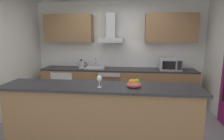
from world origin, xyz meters
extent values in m
cube|color=gray|center=(0.00, 0.00, -0.01)|extent=(5.40, 4.56, 0.02)
cube|color=white|center=(0.00, 1.84, 1.30)|extent=(5.40, 0.12, 2.60)
cube|color=white|center=(0.00, 1.77, 1.23)|extent=(3.74, 0.02, 0.66)
cube|color=olive|center=(0.00, 1.46, 0.43)|extent=(3.87, 0.60, 0.86)
cube|color=#28282D|center=(0.00, 1.46, 0.88)|extent=(3.87, 0.60, 0.04)
cube|color=olive|center=(-0.10, -0.55, 0.48)|extent=(2.92, 0.52, 0.95)
cube|color=#28282D|center=(-0.10, -0.55, 0.97)|extent=(3.02, 0.64, 0.04)
cube|color=olive|center=(-1.29, 1.61, 1.91)|extent=(1.24, 0.32, 0.70)
cube|color=olive|center=(1.29, 1.61, 1.91)|extent=(1.24, 0.32, 0.70)
cube|color=slate|center=(-0.18, 1.44, 0.46)|extent=(0.60, 0.56, 0.80)
cube|color=black|center=(-0.18, 1.15, 0.40)|extent=(0.50, 0.02, 0.48)
cube|color=#B7BABC|center=(-0.18, 1.15, 0.80)|extent=(0.54, 0.02, 0.09)
cylinder|color=#B7BABC|center=(-0.18, 1.11, 0.64)|extent=(0.49, 0.02, 0.02)
cube|color=white|center=(-1.38, 1.44, 0.42)|extent=(0.58, 0.56, 0.85)
cube|color=silver|center=(-1.38, 1.15, 0.43)|extent=(0.55, 0.02, 0.80)
cylinder|color=#B7BABC|center=(-1.16, 1.13, 0.47)|extent=(0.02, 0.02, 0.38)
cube|color=#B7BABC|center=(1.28, 1.41, 1.05)|extent=(0.50, 0.36, 0.30)
cube|color=black|center=(1.22, 1.22, 1.05)|extent=(0.30, 0.02, 0.19)
cube|color=black|center=(1.46, 1.22, 1.05)|extent=(0.10, 0.01, 0.21)
cube|color=silver|center=(-0.58, 1.44, 0.92)|extent=(0.50, 0.40, 0.04)
cylinder|color=#B7BABC|center=(-0.58, 1.57, 1.03)|extent=(0.03, 0.03, 0.26)
cylinder|color=#B7BABC|center=(-0.58, 1.49, 1.15)|extent=(0.03, 0.16, 0.03)
cylinder|color=#B7BABC|center=(-0.93, 1.40, 1.00)|extent=(0.15, 0.15, 0.20)
sphere|color=black|center=(-0.93, 1.40, 1.11)|extent=(0.06, 0.06, 0.06)
cone|color=#B7BABC|center=(-1.03, 1.40, 1.04)|extent=(0.09, 0.04, 0.07)
torus|color=black|center=(-0.84, 1.40, 1.01)|extent=(0.11, 0.02, 0.11)
cube|color=#B7BABC|center=(-0.18, 1.54, 1.62)|extent=(0.62, 0.45, 0.12)
cube|color=#B7BABC|center=(-0.18, 1.59, 1.98)|extent=(0.22, 0.22, 0.60)
cylinder|color=silver|center=(-0.09, -0.65, 1.00)|extent=(0.07, 0.07, 0.01)
cylinder|color=silver|center=(-0.09, -0.65, 1.04)|extent=(0.01, 0.01, 0.09)
ellipsoid|color=silver|center=(-0.09, -0.65, 1.12)|extent=(0.08, 0.08, 0.10)
ellipsoid|color=#B24C47|center=(0.41, -0.58, 1.03)|extent=(0.22, 0.22, 0.09)
sphere|color=orange|center=(0.37, -0.60, 1.08)|extent=(0.07, 0.07, 0.07)
sphere|color=#66B233|center=(0.46, -0.55, 1.08)|extent=(0.07, 0.07, 0.07)
sphere|color=orange|center=(0.41, -0.58, 1.08)|extent=(0.07, 0.07, 0.07)
camera|label=1|loc=(0.40, -3.29, 1.74)|focal=30.54mm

